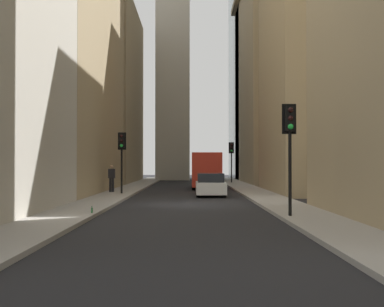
% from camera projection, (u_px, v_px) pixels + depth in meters
% --- Properties ---
extents(ground_plane, '(135.00, 135.00, 0.00)m').
position_uv_depth(ground_plane, '(187.00, 204.00, 26.66)').
color(ground_plane, black).
extents(sidewalk_right, '(90.00, 2.20, 0.14)m').
position_uv_depth(sidewalk_right, '(96.00, 203.00, 26.65)').
color(sidewalk_right, gray).
rests_on(sidewalk_right, ground_plane).
extents(sidewalk_left, '(90.00, 2.20, 0.14)m').
position_uv_depth(sidewalk_left, '(278.00, 203.00, 26.67)').
color(sidewalk_left, gray).
rests_on(sidewalk_left, ground_plane).
extents(building_left_midfar, '(12.00, 10.00, 18.86)m').
position_uv_depth(building_left_midfar, '(342.00, 55.00, 36.97)').
color(building_left_midfar, '#9E8966').
rests_on(building_left_midfar, ground_plane).
extents(building_left_far, '(19.10, 10.50, 24.02)m').
position_uv_depth(building_left_far, '(291.00, 68.00, 56.18)').
color(building_left_far, '#9E8966').
rests_on(building_left_far, ground_plane).
extents(building_right_far, '(17.42, 10.00, 18.44)m').
position_uv_depth(building_right_far, '(89.00, 95.00, 56.82)').
color(building_right_far, '#9E8966').
rests_on(building_right_far, ground_plane).
extents(building_right_midfar, '(18.96, 10.00, 20.19)m').
position_uv_depth(building_right_midfar, '(34.00, 46.00, 36.97)').
color(building_right_midfar, '#9E8966').
rests_on(building_right_midfar, ground_plane).
extents(church_spire, '(4.49, 4.49, 39.79)m').
position_uv_depth(church_spire, '(173.00, 10.00, 66.17)').
color(church_spire, beige).
rests_on(church_spire, ground_plane).
extents(delivery_truck, '(6.46, 2.25, 2.84)m').
position_uv_depth(delivery_truck, '(206.00, 170.00, 42.99)').
color(delivery_truck, red).
rests_on(delivery_truck, ground_plane).
extents(sedan_white, '(4.30, 1.78, 1.42)m').
position_uv_depth(sedan_white, '(210.00, 185.00, 33.27)').
color(sedan_white, silver).
rests_on(sedan_white, ground_plane).
extents(traffic_light_foreground, '(0.43, 0.52, 4.06)m').
position_uv_depth(traffic_light_foreground, '(290.00, 133.00, 19.45)').
color(traffic_light_foreground, black).
rests_on(traffic_light_foreground, sidewalk_left).
extents(traffic_light_midblock, '(0.43, 0.52, 3.85)m').
position_uv_depth(traffic_light_midblock, '(122.00, 148.00, 33.94)').
color(traffic_light_midblock, black).
rests_on(traffic_light_midblock, sidewalk_right).
extents(traffic_light_far_junction, '(0.43, 0.52, 3.99)m').
position_uv_depth(traffic_light_far_junction, '(231.00, 153.00, 53.47)').
color(traffic_light_far_junction, black).
rests_on(traffic_light_far_junction, sidewalk_left).
extents(pedestrian, '(0.26, 0.44, 1.78)m').
position_uv_depth(pedestrian, '(112.00, 177.00, 35.49)').
color(pedestrian, black).
rests_on(pedestrian, sidewalk_right).
extents(discarded_bottle, '(0.07, 0.07, 0.27)m').
position_uv_depth(discarded_bottle, '(92.00, 210.00, 20.43)').
color(discarded_bottle, '#236033').
rests_on(discarded_bottle, sidewalk_right).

